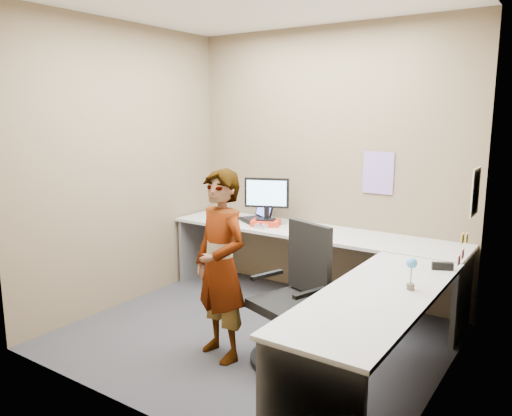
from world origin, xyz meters
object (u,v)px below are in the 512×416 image
Objects in this scene: desk at (322,267)px; office_chair at (293,308)px; monitor at (267,195)px; person at (221,266)px.

desk is 0.59m from office_chair.
monitor reaches higher than desk.
monitor reaches higher than office_chair.
monitor is 1.58m from office_chair.
monitor is at bearing 149.38° from desk.
desk is at bearing 113.80° from office_chair.
office_chair is (0.04, -0.56, -0.16)m from desk.
office_chair is (0.95, -1.10, -0.62)m from monitor.
office_chair is 0.63m from person.
person is at bearing -93.70° from monitor.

